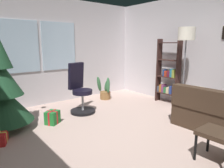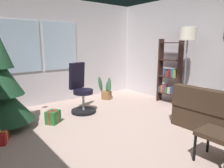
{
  "view_description": "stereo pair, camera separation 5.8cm",
  "coord_description": "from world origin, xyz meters",
  "px_view_note": "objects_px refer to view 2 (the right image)",
  "views": [
    {
      "loc": [
        -2.22,
        -2.11,
        1.55
      ],
      "look_at": [
        -0.01,
        0.6,
        0.86
      ],
      "focal_mm": 32.94,
      "sensor_mm": 36.0,
      "label": 1
    },
    {
      "loc": [
        -2.18,
        -2.15,
        1.55
      ],
      "look_at": [
        -0.01,
        0.6,
        0.86
      ],
      "focal_mm": 32.94,
      "sensor_mm": 36.0,
      "label": 2
    }
  ],
  "objects_px": {
    "bookshelf": "(170,76)",
    "potted_plant": "(106,91)",
    "gift_box_red": "(0,137)",
    "floor_lamp": "(187,40)",
    "footstool": "(218,137)",
    "holiday_tree": "(3,89)",
    "gift_box_green": "(53,117)",
    "office_chair": "(81,93)"
  },
  "relations": [
    {
      "from": "bookshelf",
      "to": "gift_box_green",
      "type": "bearing_deg",
      "value": 169.86
    },
    {
      "from": "gift_box_red",
      "to": "floor_lamp",
      "type": "height_order",
      "value": "floor_lamp"
    },
    {
      "from": "gift_box_red",
      "to": "potted_plant",
      "type": "relative_size",
      "value": 0.54
    },
    {
      "from": "gift_box_red",
      "to": "floor_lamp",
      "type": "relative_size",
      "value": 0.19
    },
    {
      "from": "bookshelf",
      "to": "floor_lamp",
      "type": "xyz_separation_m",
      "value": [
        -0.3,
        -0.63,
        0.89
      ]
    },
    {
      "from": "footstool",
      "to": "holiday_tree",
      "type": "height_order",
      "value": "holiday_tree"
    },
    {
      "from": "holiday_tree",
      "to": "office_chair",
      "type": "bearing_deg",
      "value": -0.72
    },
    {
      "from": "office_chair",
      "to": "holiday_tree",
      "type": "bearing_deg",
      "value": 179.28
    },
    {
      "from": "holiday_tree",
      "to": "potted_plant",
      "type": "relative_size",
      "value": 3.32
    },
    {
      "from": "gift_box_green",
      "to": "office_chair",
      "type": "bearing_deg",
      "value": 17.81
    },
    {
      "from": "bookshelf",
      "to": "potted_plant",
      "type": "xyz_separation_m",
      "value": [
        -1.07,
        1.32,
        -0.5
      ]
    },
    {
      "from": "holiday_tree",
      "to": "potted_plant",
      "type": "distance_m",
      "value": 2.77
    },
    {
      "from": "holiday_tree",
      "to": "floor_lamp",
      "type": "xyz_separation_m",
      "value": [
        3.43,
        -1.43,
        0.87
      ]
    },
    {
      "from": "gift_box_red",
      "to": "floor_lamp",
      "type": "xyz_separation_m",
      "value": [
        3.63,
        -0.91,
        1.53
      ]
    },
    {
      "from": "office_chair",
      "to": "floor_lamp",
      "type": "bearing_deg",
      "value": -37.18
    },
    {
      "from": "gift_box_green",
      "to": "holiday_tree",
      "type": "bearing_deg",
      "value": 160.73
    },
    {
      "from": "gift_box_red",
      "to": "holiday_tree",
      "type": "bearing_deg",
      "value": 69.21
    },
    {
      "from": "footstool",
      "to": "gift_box_red",
      "type": "height_order",
      "value": "footstool"
    },
    {
      "from": "footstool",
      "to": "floor_lamp",
      "type": "relative_size",
      "value": 0.24
    },
    {
      "from": "gift_box_red",
      "to": "office_chair",
      "type": "height_order",
      "value": "office_chair"
    },
    {
      "from": "office_chair",
      "to": "floor_lamp",
      "type": "height_order",
      "value": "floor_lamp"
    },
    {
      "from": "footstool",
      "to": "gift_box_green",
      "type": "bearing_deg",
      "value": 113.57
    },
    {
      "from": "holiday_tree",
      "to": "bookshelf",
      "type": "height_order",
      "value": "holiday_tree"
    },
    {
      "from": "holiday_tree",
      "to": "gift_box_green",
      "type": "bearing_deg",
      "value": -19.27
    },
    {
      "from": "office_chair",
      "to": "bookshelf",
      "type": "height_order",
      "value": "bookshelf"
    },
    {
      "from": "footstool",
      "to": "gift_box_red",
      "type": "relative_size",
      "value": 1.28
    },
    {
      "from": "office_chair",
      "to": "floor_lamp",
      "type": "relative_size",
      "value": 0.6
    },
    {
      "from": "gift_box_red",
      "to": "floor_lamp",
      "type": "distance_m",
      "value": 4.04
    },
    {
      "from": "floor_lamp",
      "to": "gift_box_green",
      "type": "bearing_deg",
      "value": 156.42
    },
    {
      "from": "floor_lamp",
      "to": "office_chair",
      "type": "bearing_deg",
      "value": 142.82
    },
    {
      "from": "gift_box_green",
      "to": "bookshelf",
      "type": "xyz_separation_m",
      "value": [
        2.96,
        -0.53,
        0.6
      ]
    },
    {
      "from": "bookshelf",
      "to": "potted_plant",
      "type": "distance_m",
      "value": 1.77
    },
    {
      "from": "potted_plant",
      "to": "office_chair",
      "type": "bearing_deg",
      "value": -154.03
    },
    {
      "from": "gift_box_red",
      "to": "gift_box_green",
      "type": "xyz_separation_m",
      "value": [
        0.98,
        0.25,
        0.04
      ]
    },
    {
      "from": "gift_box_green",
      "to": "office_chair",
      "type": "xyz_separation_m",
      "value": [
        0.79,
        0.25,
        0.32
      ]
    },
    {
      "from": "office_chair",
      "to": "gift_box_green",
      "type": "bearing_deg",
      "value": -162.19
    },
    {
      "from": "footstool",
      "to": "gift_box_red",
      "type": "xyz_separation_m",
      "value": [
        -2.13,
        2.38,
        -0.28
      ]
    },
    {
      "from": "gift_box_red",
      "to": "office_chair",
      "type": "xyz_separation_m",
      "value": [
        1.77,
        0.5,
        0.35
      ]
    },
    {
      "from": "gift_box_red",
      "to": "potted_plant",
      "type": "bearing_deg",
      "value": 19.89
    },
    {
      "from": "gift_box_red",
      "to": "bookshelf",
      "type": "bearing_deg",
      "value": -4.04
    },
    {
      "from": "holiday_tree",
      "to": "bookshelf",
      "type": "relative_size",
      "value": 1.32
    },
    {
      "from": "holiday_tree",
      "to": "bookshelf",
      "type": "bearing_deg",
      "value": -12.12
    }
  ]
}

